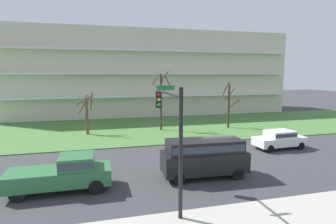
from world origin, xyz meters
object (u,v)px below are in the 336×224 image
Objects in this scene: tree_left at (161,98)px; tree_center at (229,104)px; pickup_green_near_left at (64,173)px; van_black_center_right at (204,155)px; traffic_signal_mast at (171,125)px; tree_far_left at (87,113)px; sedan_white_center_left at (279,139)px.

tree_left reaches higher than tree_center.
pickup_green_near_left is at bearing -121.18° from tree_left.
van_black_center_right is (-8.69, -13.92, -1.46)m from tree_center.
tree_left is 1.15× the size of traffic_signal_mast.
tree_center is 20.56m from traffic_signal_mast.
van_black_center_right is at bearing -121.96° from tree_center.
tree_far_left is 0.78× the size of traffic_signal_mast.
tree_left is 8.09m from tree_center.
tree_center is 1.23× the size of sedan_white_center_left.
tree_left reaches higher than tree_far_left.
pickup_green_near_left is 17.44m from sedan_white_center_left.
tree_far_left is 16.11m from tree_center.
pickup_green_near_left is (-16.82, -13.92, -1.84)m from tree_center.
tree_left is 1.24× the size of pickup_green_near_left.
sedan_white_center_left is 14.21m from traffic_signal_mast.
traffic_signal_mast is (-3.61, -17.52, 0.29)m from tree_left.
pickup_green_near_left is at bearing -140.38° from tree_center.
tree_left is 1.27× the size of van_black_center_right.
pickup_green_near_left is at bearing -177.80° from van_black_center_right.
tree_far_left is 18.93m from sedan_white_center_left.
van_black_center_right is at bearing -62.60° from tree_far_left.
traffic_signal_mast is at bearing 29.84° from sedan_white_center_left.
tree_left reaches higher than traffic_signal_mast.
traffic_signal_mast is (-2.95, -2.99, 2.57)m from van_black_center_right.
tree_far_left is at bearing -178.41° from tree_left.
tree_left is 1.22× the size of tree_center.
traffic_signal_mast reaches higher than van_black_center_right.
tree_far_left is 0.83× the size of tree_center.
tree_left is 17.19m from pickup_green_near_left.
pickup_green_near_left reaches higher than sedan_white_center_left.
tree_far_left reaches higher than sedan_white_center_left.
tree_center reaches higher than tree_far_left.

